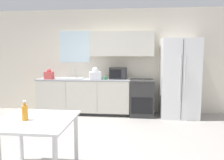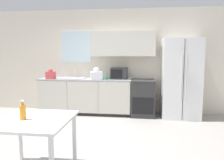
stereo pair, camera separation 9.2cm
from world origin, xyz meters
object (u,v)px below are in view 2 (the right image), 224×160
Objects in this scene: oven_range at (143,98)px; microwave at (119,73)px; coffee_mug at (106,78)px; drink_bottle at (23,112)px; refrigerator at (181,78)px; dining_table at (32,128)px.

microwave is at bearing 170.94° from oven_range.
drink_bottle is at bearing -101.42° from coffee_mug.
drink_bottle is (-2.39, -2.98, -0.11)m from refrigerator.
oven_range is 0.86m from microwave.
refrigerator is 7.97× the size of drink_bottle.
drink_bottle is at bearing -116.39° from oven_range.
oven_range is 3.29m from dining_table.
coffee_mug reaches higher than dining_table.
drink_bottle is at bearing -155.90° from dining_table.
refrigerator is 2.04× the size of dining_table.
oven_range is 1.05m from coffee_mug.
microwave is 3.19m from dining_table.
coffee_mug is 0.54× the size of drink_bottle.
refrigerator is at bearing -1.98° from oven_range.
coffee_mug is (-0.91, -0.14, 0.50)m from oven_range.
microwave is (-1.50, 0.13, 0.10)m from refrigerator.
coffee_mug is (-1.81, -0.10, -0.00)m from refrigerator.
dining_table is (-0.49, -2.83, -0.32)m from coffee_mug.
microwave is 1.78× the size of drink_bottle.
dining_table is at bearing -128.04° from refrigerator.
refrigerator is at bearing 51.96° from dining_table.
dining_table is at bearing -115.27° from oven_range.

